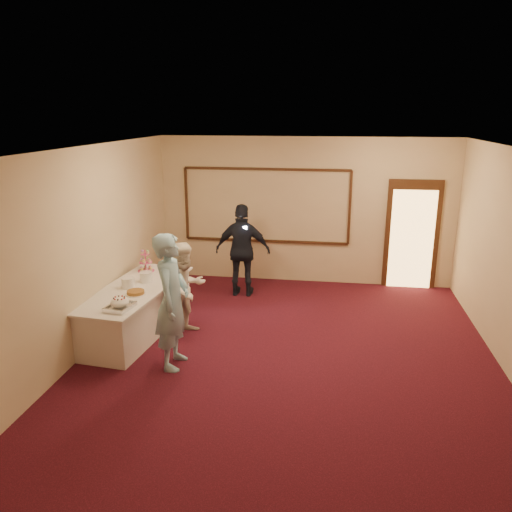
{
  "coord_description": "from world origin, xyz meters",
  "views": [
    {
      "loc": [
        0.54,
        -6.61,
        3.46
      ],
      "look_at": [
        -0.67,
        1.28,
        1.15
      ],
      "focal_mm": 35.0,
      "sensor_mm": 36.0,
      "label": 1
    }
  ],
  "objects": [
    {
      "name": "woman",
      "position": [
        -1.69,
        0.58,
        0.76
      ],
      "size": [
        0.9,
        0.93,
        1.52
      ],
      "primitive_type": "imported",
      "rotation": [
        0.0,
        0.0,
        0.95
      ],
      "color": "silver",
      "rests_on": "floor"
    },
    {
      "name": "plate_stack_b",
      "position": [
        -2.43,
        0.79,
        0.85
      ],
      "size": [
        0.2,
        0.2,
        0.17
      ],
      "color": "white",
      "rests_on": "buffet_table"
    },
    {
      "name": "guest",
      "position": [
        -1.11,
        2.47,
        0.9
      ],
      "size": [
        1.06,
        0.45,
        1.8
      ],
      "primitive_type": "imported",
      "rotation": [
        0.0,
        0.0,
        3.15
      ],
      "color": "black",
      "rests_on": "floor"
    },
    {
      "name": "tart",
      "position": [
        -2.37,
        0.2,
        0.8
      ],
      "size": [
        0.31,
        0.31,
        0.06
      ],
      "color": "white",
      "rests_on": "buffet_table"
    },
    {
      "name": "pavlova_tray",
      "position": [
        -2.37,
        -0.39,
        0.84
      ],
      "size": [
        0.37,
        0.49,
        0.17
      ],
      "color": "silver",
      "rests_on": "buffet_table"
    },
    {
      "name": "doorway",
      "position": [
        2.15,
        3.45,
        1.08
      ],
      "size": [
        1.05,
        0.07,
        2.2
      ],
      "color": "#361810",
      "rests_on": "floor"
    },
    {
      "name": "man",
      "position": [
        -1.57,
        -0.46,
        0.96
      ],
      "size": [
        0.47,
        0.71,
        1.92
      ],
      "primitive_type": "imported",
      "rotation": [
        0.0,
        0.0,
        1.59
      ],
      "color": "#91C4DC",
      "rests_on": "floor"
    },
    {
      "name": "plate_stack_a",
      "position": [
        -2.6,
        0.46,
        0.86
      ],
      "size": [
        0.21,
        0.21,
        0.17
      ],
      "color": "white",
      "rests_on": "buffet_table"
    },
    {
      "name": "room_walls",
      "position": [
        0.0,
        0.0,
        2.03
      ],
      "size": [
        6.04,
        7.04,
        3.02
      ],
      "color": "beige",
      "rests_on": "floor"
    },
    {
      "name": "camera_flash",
      "position": [
        -1.05,
        2.35,
        1.38
      ],
      "size": [
        0.08,
        0.05,
        0.05
      ],
      "primitive_type": "cube",
      "rotation": [
        0.0,
        0.0,
        -0.19
      ],
      "color": "white",
      "rests_on": "guest"
    },
    {
      "name": "wall_molding",
      "position": [
        -0.8,
        3.47,
        1.6
      ],
      "size": [
        3.45,
        0.04,
        1.55
      ],
      "color": "#361810",
      "rests_on": "room_walls"
    },
    {
      "name": "buffet_table",
      "position": [
        -2.51,
        0.49,
        0.39
      ],
      "size": [
        1.24,
        2.61,
        0.77
      ],
      "color": "white",
      "rests_on": "floor"
    },
    {
      "name": "floor",
      "position": [
        0.0,
        0.0,
        0.0
      ],
      "size": [
        7.0,
        7.0,
        0.0
      ],
      "primitive_type": "plane",
      "color": "black",
      "rests_on": "ground"
    },
    {
      "name": "cupcake_stand",
      "position": [
        -2.64,
        1.34,
        0.92
      ],
      "size": [
        0.29,
        0.29,
        0.42
      ],
      "color": "#CF427D",
      "rests_on": "buffet_table"
    }
  ]
}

